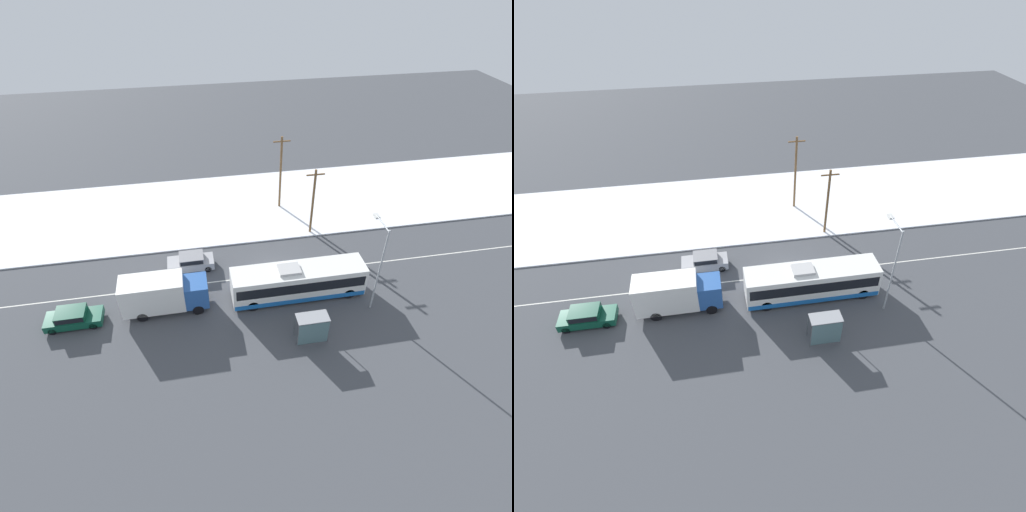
% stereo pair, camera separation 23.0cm
% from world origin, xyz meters
% --- Properties ---
extents(ground_plane, '(120.00, 120.00, 0.00)m').
position_xyz_m(ground_plane, '(0.00, 0.00, 0.00)').
color(ground_plane, '#424449').
extents(snow_lot, '(80.00, 14.27, 0.12)m').
position_xyz_m(snow_lot, '(0.00, 12.27, 0.06)').
color(snow_lot, white).
rests_on(snow_lot, ground_plane).
extents(lane_marking_center, '(60.00, 0.12, 0.00)m').
position_xyz_m(lane_marking_center, '(0.00, 0.00, 0.00)').
color(lane_marking_center, silver).
rests_on(lane_marking_center, ground_plane).
extents(city_bus, '(11.29, 2.57, 3.13)m').
position_xyz_m(city_bus, '(1.31, -2.84, 1.53)').
color(city_bus, white).
rests_on(city_bus, ground_plane).
extents(box_truck, '(6.93, 2.30, 3.28)m').
position_xyz_m(box_truck, '(-9.89, -2.55, 1.79)').
color(box_truck, silver).
rests_on(box_truck, ground_plane).
extents(sedan_car, '(4.23, 1.80, 1.48)m').
position_xyz_m(sedan_car, '(-7.47, 2.31, 0.81)').
color(sedan_car, '#9E9EA3').
rests_on(sedan_car, ground_plane).
extents(parked_car_near_truck, '(4.37, 1.80, 1.45)m').
position_xyz_m(parked_car_near_truck, '(-17.03, -2.94, 0.79)').
color(parked_car_near_truck, '#0F4733').
rests_on(parked_car_near_truck, ground_plane).
extents(pedestrian_at_stop, '(0.56, 0.25, 1.56)m').
position_xyz_m(pedestrian_at_stop, '(0.84, -6.47, 0.96)').
color(pedestrian_at_stop, '#23232D').
rests_on(pedestrian_at_stop, ground_plane).
extents(bus_shelter, '(2.42, 1.20, 2.40)m').
position_xyz_m(bus_shelter, '(1.10, -7.94, 1.66)').
color(bus_shelter, gray).
rests_on(bus_shelter, ground_plane).
extents(streetlamp, '(0.36, 2.58, 7.92)m').
position_xyz_m(streetlamp, '(6.94, -4.96, 4.96)').
color(streetlamp, '#9EA3A8').
rests_on(streetlamp, ground_plane).
extents(utility_pole_roadside, '(1.80, 0.24, 7.18)m').
position_xyz_m(utility_pole_roadside, '(4.99, 5.86, 3.77)').
color(utility_pole_roadside, brown).
rests_on(utility_pole_roadside, ground_plane).
extents(utility_pole_snowlot, '(1.80, 0.24, 8.32)m').
position_xyz_m(utility_pole_snowlot, '(2.93, 11.30, 4.35)').
color(utility_pole_snowlot, brown).
rests_on(utility_pole_snowlot, ground_plane).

